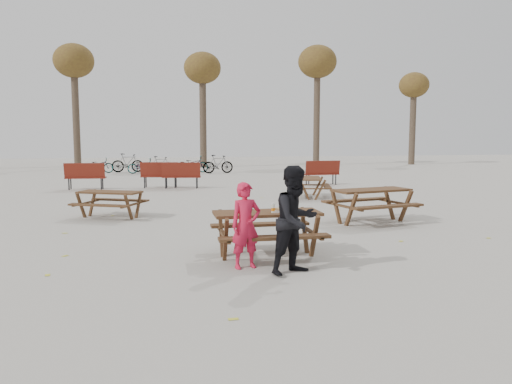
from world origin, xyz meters
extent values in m
plane|color=gray|center=(0.00, 0.00, 0.00)|extent=(80.00, 80.00, 0.00)
cube|color=#341F12|center=(0.00, 0.00, 0.75)|extent=(1.80, 0.70, 0.05)
cube|color=#341F12|center=(0.00, -0.60, 0.45)|extent=(1.80, 0.25, 0.05)
cube|color=#341F12|center=(0.00, 0.60, 0.45)|extent=(1.80, 0.25, 0.05)
cylinder|color=#341F12|center=(-0.75, -0.30, 0.36)|extent=(0.08, 0.08, 0.73)
cylinder|color=#341F12|center=(-0.75, 0.30, 0.36)|extent=(0.08, 0.08, 0.73)
cylinder|color=#341F12|center=(0.75, -0.30, 0.36)|extent=(0.08, 0.08, 0.73)
cylinder|color=#341F12|center=(0.75, 0.30, 0.36)|extent=(0.08, 0.08, 0.73)
cube|color=silver|center=(0.17, -0.12, 0.79)|extent=(0.18, 0.11, 0.03)
ellipsoid|color=tan|center=(0.17, -0.12, 0.83)|extent=(0.14, 0.06, 0.05)
cylinder|color=silver|center=(0.08, -0.13, 0.85)|extent=(0.06, 0.06, 0.15)
cylinder|color=orange|center=(0.08, -0.13, 0.83)|extent=(0.07, 0.07, 0.05)
cylinder|color=white|center=(0.08, -0.13, 0.94)|extent=(0.03, 0.03, 0.02)
imported|color=red|center=(-0.48, -0.66, 0.67)|extent=(0.55, 0.42, 1.34)
imported|color=black|center=(0.20, -1.11, 0.81)|extent=(0.98, 0.91, 1.62)
imported|color=black|center=(-5.14, 20.46, 0.43)|extent=(1.68, 0.79, 0.85)
imported|color=black|center=(-3.59, 20.83, 0.53)|extent=(1.79, 0.60, 1.06)
imported|color=black|center=(-2.73, 19.54, 0.42)|extent=(1.67, 0.76, 0.85)
imported|color=black|center=(-1.79, 20.03, 0.46)|extent=(1.55, 0.47, 0.93)
imported|color=black|center=(0.01, 20.06, 0.46)|extent=(1.84, 0.96, 0.92)
imported|color=black|center=(1.33, 19.09, 0.51)|extent=(1.73, 0.68, 1.01)
cylinder|color=#382B21|center=(-7.00, 25.50, 3.15)|extent=(0.44, 0.44, 6.30)
ellipsoid|color=brown|center=(-7.00, 25.50, 6.75)|extent=(2.52, 2.52, 2.14)
cylinder|color=#382B21|center=(1.00, 24.50, 2.97)|extent=(0.44, 0.44, 5.95)
ellipsoid|color=brown|center=(1.00, 24.50, 6.38)|extent=(2.38, 2.38, 2.02)
cylinder|color=#382B21|center=(9.00, 25.50, 3.32)|extent=(0.44, 0.44, 6.65)
ellipsoid|color=brown|center=(9.00, 25.50, 7.12)|extent=(2.66, 2.66, 2.26)
cylinder|color=#382B21|center=(16.00, 25.00, 2.62)|extent=(0.44, 0.44, 5.25)
ellipsoid|color=brown|center=(16.00, 25.00, 5.62)|extent=(2.10, 2.10, 1.79)
camera|label=1|loc=(-1.76, -8.18, 2.06)|focal=35.00mm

